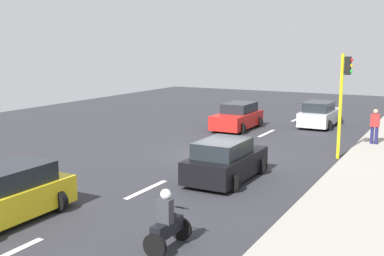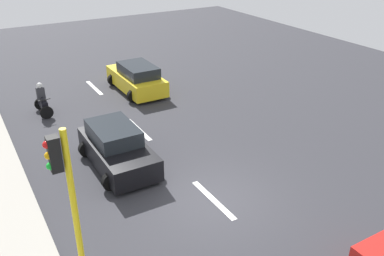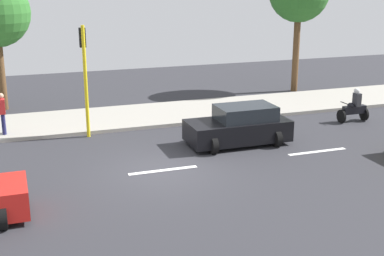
{
  "view_description": "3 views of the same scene",
  "coord_description": "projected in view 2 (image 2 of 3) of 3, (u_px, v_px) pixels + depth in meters",
  "views": [
    {
      "loc": [
        8.87,
        -19.15,
        4.86
      ],
      "look_at": [
        0.22,
        -3.15,
        1.71
      ],
      "focal_mm": 45.06,
      "sensor_mm": 36.0,
      "label": 1
    },
    {
      "loc": [
        6.25,
        9.33,
        8.06
      ],
      "look_at": [
        -0.85,
        -2.83,
        1.2
      ],
      "focal_mm": 39.2,
      "sensor_mm": 36.0,
      "label": 2
    },
    {
      "loc": [
        -16.23,
        4.61,
        6.39
      ],
      "look_at": [
        0.29,
        -1.14,
        1.31
      ],
      "focal_mm": 49.71,
      "sensor_mm": 36.0,
      "label": 3
    }
  ],
  "objects": [
    {
      "name": "ground_plane",
      "position": [
        213.0,
        201.0,
        13.63
      ],
      "size": [
        40.0,
        60.0,
        0.1
      ],
      "primitive_type": "cube",
      "color": "#2D2D33"
    },
    {
      "name": "lane_stripe_far_north",
      "position": [
        94.0,
        88.0,
        22.92
      ],
      "size": [
        0.2,
        2.4,
        0.01
      ],
      "primitive_type": "cube",
      "color": "white",
      "rests_on": "ground"
    },
    {
      "name": "lane_stripe_north",
      "position": [
        139.0,
        129.0,
        18.26
      ],
      "size": [
        0.2,
        2.4,
        0.01
      ],
      "primitive_type": "cube",
      "color": "white",
      "rests_on": "ground"
    },
    {
      "name": "lane_stripe_mid",
      "position": [
        213.0,
        200.0,
        13.6
      ],
      "size": [
        0.2,
        2.4,
        0.01
      ],
      "primitive_type": "cube",
      "color": "white",
      "rests_on": "ground"
    },
    {
      "name": "car_yellow_cab",
      "position": [
        137.0,
        78.0,
        22.2
      ],
      "size": [
        2.2,
        4.24,
        1.52
      ],
      "color": "yellow",
      "rests_on": "ground"
    },
    {
      "name": "car_black",
      "position": [
        117.0,
        148.0,
        15.27
      ],
      "size": [
        2.19,
        3.95,
        1.52
      ],
      "color": "black",
      "rests_on": "ground"
    },
    {
      "name": "motorcycle",
      "position": [
        42.0,
        101.0,
        19.52
      ],
      "size": [
        0.6,
        1.3,
        1.53
      ],
      "color": "black",
      "rests_on": "ground"
    },
    {
      "name": "traffic_light_corner",
      "position": [
        68.0,
        197.0,
        8.74
      ],
      "size": [
        0.49,
        0.24,
        4.5
      ],
      "color": "yellow",
      "rests_on": "ground"
    }
  ]
}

